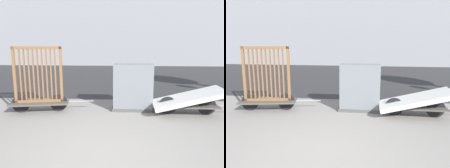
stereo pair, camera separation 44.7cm
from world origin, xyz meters
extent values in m
plane|color=gray|center=(0.00, 0.00, 0.00)|extent=(60.00, 60.00, 0.00)
cube|color=#2D2D30|center=(0.00, 9.12, 0.00)|extent=(56.00, 10.89, 0.01)
cube|color=#4C4742|center=(-1.99, 2.24, 0.26)|extent=(1.64, 0.85, 0.04)
cylinder|color=black|center=(-1.50, 2.33, 0.24)|extent=(0.47, 0.12, 0.47)
cylinder|color=black|center=(-2.49, 2.14, 0.24)|extent=(0.47, 0.12, 0.47)
cylinder|color=gray|center=(-0.88, 2.45, 0.26)|extent=(0.69, 0.16, 0.03)
cube|color=brown|center=(-1.99, 2.24, 0.31)|extent=(1.27, 0.31, 0.07)
cube|color=brown|center=(-1.99, 2.24, 1.75)|extent=(1.27, 0.31, 0.07)
cube|color=brown|center=(-2.59, 2.13, 1.03)|extent=(0.08, 0.08, 1.51)
cube|color=brown|center=(-1.40, 2.35, 1.03)|extent=(0.08, 0.08, 1.51)
cube|color=brown|center=(-2.44, 2.15, 1.03)|extent=(0.04, 0.05, 1.44)
cube|color=brown|center=(-2.33, 2.17, 1.03)|extent=(0.04, 0.05, 1.44)
cube|color=brown|center=(-2.22, 2.20, 1.03)|extent=(0.04, 0.05, 1.44)
cube|color=brown|center=(-2.10, 2.22, 1.03)|extent=(0.04, 0.05, 1.44)
cube|color=brown|center=(-1.99, 2.24, 1.03)|extent=(0.04, 0.05, 1.44)
cube|color=brown|center=(-1.88, 2.26, 1.03)|extent=(0.04, 0.05, 1.44)
cube|color=brown|center=(-1.77, 2.28, 1.03)|extent=(0.04, 0.05, 1.44)
cube|color=brown|center=(-1.66, 2.30, 1.03)|extent=(0.04, 0.05, 1.44)
cube|color=brown|center=(-1.54, 2.32, 1.03)|extent=(0.04, 0.05, 1.44)
cube|color=#4C4742|center=(1.99, 2.24, 0.26)|extent=(1.57, 0.59, 0.04)
cylinder|color=black|center=(2.50, 2.23, 0.24)|extent=(0.48, 0.04, 0.47)
cylinder|color=black|center=(1.49, 2.25, 0.24)|extent=(0.48, 0.04, 0.47)
cube|color=silver|center=(1.99, 2.24, 0.45)|extent=(1.82, 0.96, 0.56)
cube|color=#4C4C4C|center=(0.57, 2.56, 0.04)|extent=(1.15, 0.48, 0.08)
cube|color=slate|center=(0.57, 2.56, 0.65)|extent=(1.09, 0.42, 1.31)
camera|label=1|loc=(0.35, -3.43, 1.88)|focal=35.00mm
camera|label=2|loc=(0.79, -3.39, 1.88)|focal=35.00mm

